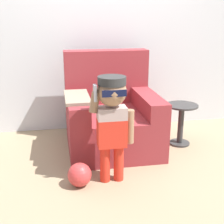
{
  "coord_description": "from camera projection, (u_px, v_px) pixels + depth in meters",
  "views": [
    {
      "loc": [
        -0.56,
        -2.95,
        1.39
      ],
      "look_at": [
        -0.07,
        -0.26,
        0.51
      ],
      "focal_mm": 50.0,
      "sensor_mm": 36.0,
      "label": 1
    }
  ],
  "objects": [
    {
      "name": "person_child",
      "position": [
        112.0,
        113.0,
        2.52
      ],
      "size": [
        0.37,
        0.28,
        0.91
      ],
      "color": "red",
      "rests_on": "ground_plane"
    },
    {
      "name": "toy_ball",
      "position": [
        80.0,
        175.0,
        2.59
      ],
      "size": [
        0.2,
        0.2,
        0.2
      ],
      "color": "#D13838",
      "rests_on": "ground_plane"
    },
    {
      "name": "armchair",
      "position": [
        111.0,
        115.0,
        3.32
      ],
      "size": [
        0.95,
        0.96,
        0.99
      ],
      "color": "maroon",
      "rests_on": "ground_plane"
    },
    {
      "name": "ground_plane",
      "position": [
        114.0,
        150.0,
        3.29
      ],
      "size": [
        10.0,
        10.0,
        0.0
      ],
      "primitive_type": "plane",
      "color": "#998466"
    },
    {
      "name": "side_table",
      "position": [
        181.0,
        120.0,
        3.36
      ],
      "size": [
        0.34,
        0.34,
        0.45
      ],
      "color": "#333333",
      "rests_on": "ground_plane"
    },
    {
      "name": "wall_back",
      "position": [
        102.0,
        20.0,
        3.61
      ],
      "size": [
        10.0,
        0.05,
        2.6
      ],
      "color": "silver",
      "rests_on": "ground_plane"
    }
  ]
}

